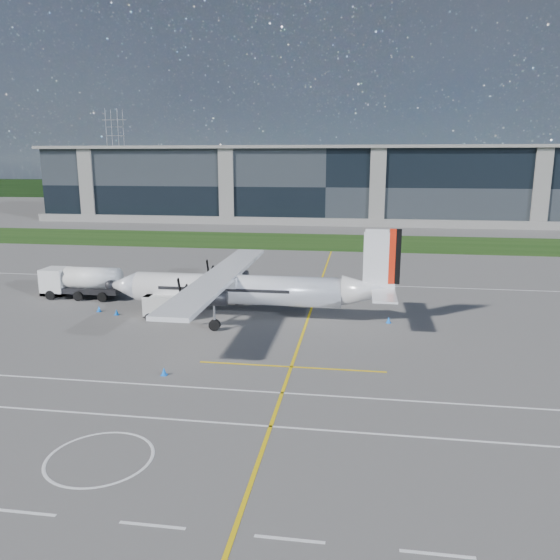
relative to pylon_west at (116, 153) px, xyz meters
The scene contains 16 objects.
ground 136.84m from the pylon_west, 53.97° to the right, with size 400.00×400.00×0.00m, color #585653.
grass_strip 130.49m from the pylon_west, 51.89° to the right, with size 400.00×18.00×0.04m, color #183A0F.
terminal_building 106.57m from the pylon_west, 41.19° to the right, with size 120.00×20.00×15.00m, color black.
tree_line 81.51m from the pylon_west, ahead, with size 400.00×6.00×6.00m, color black.
pylon_west is the anchor object (origin of this frame).
yellow_taxiway_centerline 163.44m from the pylon_west, 59.34° to the right, with size 0.20×70.00×0.01m, color yellow.
white_lane_line 183.09m from the pylon_west, 64.00° to the right, with size 90.00×0.15×0.01m, color white.
turboprop_aircraft 165.42m from the pylon_west, 61.80° to the right, with size 24.57×25.48×7.64m, color white, non-canonical shape.
fuel_tanker_truck 154.36m from the pylon_west, 66.82° to the right, with size 7.97×2.59×2.99m, color silver, non-canonical shape.
baggage_tug 163.83m from the pylon_west, 64.12° to the right, with size 3.32×1.99×1.99m, color white, non-canonical shape.
ground_crew_person 162.20m from the pylon_west, 63.32° to the right, with size 0.84×0.60×2.07m, color #F25907.
safety_cone_portwing 176.15m from the pylon_west, 64.54° to the right, with size 0.36×0.36×0.50m, color blue.
safety_cone_tail 171.36m from the pylon_west, 58.36° to the right, with size 0.36×0.36×0.50m, color blue.
safety_cone_stbdwing 153.44m from the pylon_west, 60.26° to the right, with size 0.36×0.36×0.50m, color blue.
safety_cone_nose_port 161.59m from the pylon_west, 65.47° to the right, with size 0.36×0.36×0.50m, color blue.
safety_cone_fwd 160.12m from the pylon_west, 66.00° to the right, with size 0.36×0.36×0.50m, color blue.
Camera 1 is at (7.12, -38.42, 12.94)m, focal length 35.00 mm.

